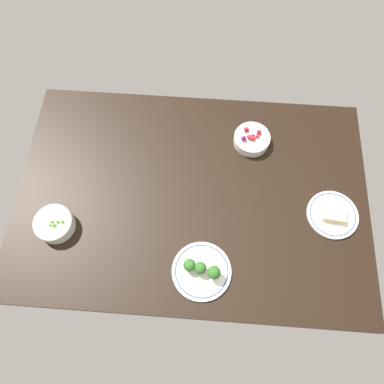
% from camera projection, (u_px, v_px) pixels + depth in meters
% --- Properties ---
extents(dining_table, '(1.43, 0.96, 0.04)m').
position_uv_depth(dining_table, '(192.00, 196.00, 1.48)').
color(dining_table, black).
rests_on(dining_table, ground).
extents(bowl_berries, '(0.15, 0.15, 0.06)m').
position_uv_depth(bowl_berries, '(252.00, 139.00, 1.54)').
color(bowl_berries, white).
rests_on(bowl_berries, dining_table).
extents(plate_broccoli, '(0.22, 0.22, 0.08)m').
position_uv_depth(plate_broccoli, '(202.00, 270.00, 1.32)').
color(plate_broccoli, white).
rests_on(plate_broccoli, dining_table).
extents(plate_sandwich, '(0.20, 0.20, 0.04)m').
position_uv_depth(plate_sandwich, '(333.00, 214.00, 1.42)').
color(plate_sandwich, white).
rests_on(plate_sandwich, dining_table).
extents(bowl_peas, '(0.15, 0.15, 0.07)m').
position_uv_depth(bowl_peas, '(55.00, 224.00, 1.38)').
color(bowl_peas, white).
rests_on(bowl_peas, dining_table).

